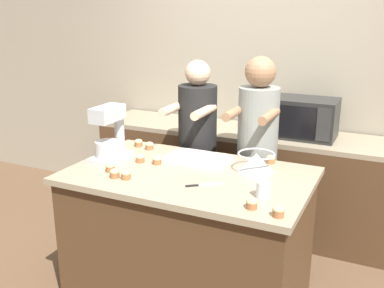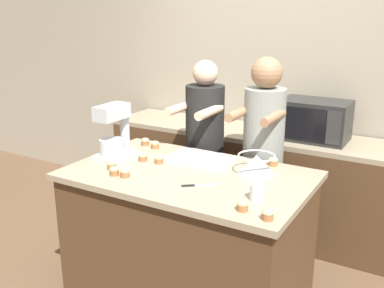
{
  "view_description": "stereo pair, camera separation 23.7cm",
  "coord_description": "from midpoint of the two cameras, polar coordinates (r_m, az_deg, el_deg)",
  "views": [
    {
      "loc": [
        1.17,
        -2.44,
        1.93
      ],
      "look_at": [
        0.0,
        0.05,
        1.1
      ],
      "focal_mm": 42.0,
      "sensor_mm": 36.0,
      "label": 1
    },
    {
      "loc": [
        1.38,
        -2.33,
        1.93
      ],
      "look_at": [
        0.0,
        0.05,
        1.1
      ],
      "focal_mm": 42.0,
      "sensor_mm": 36.0,
      "label": 2
    }
  ],
  "objects": [
    {
      "name": "cupcake_3",
      "position": [
        2.31,
        8.01,
        -8.51
      ],
      "size": [
        0.06,
        0.06,
        0.06
      ],
      "color": "#9E6038",
      "rests_on": "island_counter"
    },
    {
      "name": "cupcake_0",
      "position": [
        3.46,
        -8.77,
        0.13
      ],
      "size": [
        0.06,
        0.06,
        0.06
      ],
      "color": "#9E6038",
      "rests_on": "island_counter"
    },
    {
      "name": "stand_mixer",
      "position": [
        3.16,
        -12.51,
        0.95
      ],
      "size": [
        0.2,
        0.3,
        0.38
      ],
      "color": "#B2B7BC",
      "rests_on": "island_counter"
    },
    {
      "name": "cupcake_6",
      "position": [
        2.38,
        4.76,
        -7.57
      ],
      "size": [
        0.06,
        0.06,
        0.06
      ],
      "color": "#9E6038",
      "rests_on": "island_counter"
    },
    {
      "name": "mixing_bowl",
      "position": [
        2.9,
        5.83,
        -2.28
      ],
      "size": [
        0.24,
        0.24,
        0.12
      ],
      "color": "#BCBCC1",
      "rests_on": "island_counter"
    },
    {
      "name": "baking_tray",
      "position": [
        3.11,
        -1.48,
        -1.82
      ],
      "size": [
        0.44,
        0.27,
        0.04
      ],
      "color": "silver",
      "rests_on": "island_counter"
    },
    {
      "name": "knife",
      "position": [
        2.68,
        -1.39,
        -5.27
      ],
      "size": [
        0.18,
        0.15,
        0.01
      ],
      "color": "#BCBCC1",
      "rests_on": "island_counter"
    },
    {
      "name": "cupcake_8",
      "position": [
        3.05,
        -6.69,
        -2.06
      ],
      "size": [
        0.06,
        0.06,
        0.06
      ],
      "color": "#9E6038",
      "rests_on": "island_counter"
    },
    {
      "name": "cupcake_4",
      "position": [
        3.08,
        7.78,
        -1.95
      ],
      "size": [
        0.06,
        0.06,
        0.06
      ],
      "color": "#9E6038",
      "rests_on": "island_counter"
    },
    {
      "name": "person_left",
      "position": [
        3.59,
        -1.23,
        -1.13
      ],
      "size": [
        0.32,
        0.49,
        1.56
      ],
      "color": "#33384C",
      "rests_on": "ground_plane"
    },
    {
      "name": "back_wall",
      "position": [
        4.21,
        7.41,
        8.73
      ],
      "size": [
        10.0,
        0.06,
        2.7
      ],
      "color": "gray",
      "rests_on": "ground_plane"
    },
    {
      "name": "cupcake_9",
      "position": [
        3.38,
        -7.44,
        -0.23
      ],
      "size": [
        0.06,
        0.06,
        0.06
      ],
      "color": "#9E6038",
      "rests_on": "island_counter"
    },
    {
      "name": "cupcake_1",
      "position": [
        2.86,
        -12.15,
        -3.67
      ],
      "size": [
        0.06,
        0.06,
        0.06
      ],
      "color": "#9E6038",
      "rests_on": "island_counter"
    },
    {
      "name": "island_counter",
      "position": [
        3.08,
        -2.64,
        -11.73
      ],
      "size": [
        1.55,
        0.96,
        0.92
      ],
      "color": "#4C331E",
      "rests_on": "ground_plane"
    },
    {
      "name": "microwave_oven",
      "position": [
        3.81,
        12.23,
        3.25
      ],
      "size": [
        0.54,
        0.36,
        0.33
      ],
      "color": "black",
      "rests_on": "back_counter"
    },
    {
      "name": "cupcake_7",
      "position": [
        3.1,
        -8.78,
        -1.82
      ],
      "size": [
        0.06,
        0.06,
        0.06
      ],
      "color": "#9E6038",
      "rests_on": "island_counter"
    },
    {
      "name": "cupcake_2",
      "position": [
        2.96,
        -12.6,
        -2.94
      ],
      "size": [
        0.06,
        0.06,
        0.06
      ],
      "color": "#9E6038",
      "rests_on": "island_counter"
    },
    {
      "name": "person_right",
      "position": [
        3.39,
        6.23,
        -1.61
      ],
      "size": [
        0.32,
        0.49,
        1.61
      ],
      "color": "brown",
      "rests_on": "ground_plane"
    },
    {
      "name": "cupcake_5",
      "position": [
        2.82,
        -10.79,
        -3.87
      ],
      "size": [
        0.06,
        0.06,
        0.06
      ],
      "color": "#9E6038",
      "rests_on": "island_counter"
    },
    {
      "name": "drinking_glass",
      "position": [
        2.52,
        6.34,
        -5.83
      ],
      "size": [
        0.08,
        0.08,
        0.09
      ],
      "color": "silver",
      "rests_on": "island_counter"
    },
    {
      "name": "back_counter",
      "position": [
        4.11,
        5.42,
        -4.38
      ],
      "size": [
        2.8,
        0.6,
        0.9
      ],
      "color": "#4C331E",
      "rests_on": "ground_plane"
    }
  ]
}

